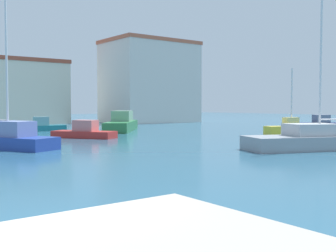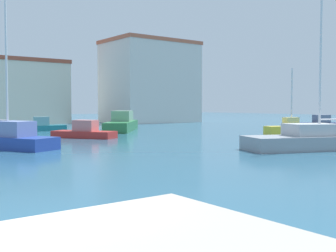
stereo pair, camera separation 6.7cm
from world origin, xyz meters
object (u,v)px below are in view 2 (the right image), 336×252
at_px(motorboat_navy_center_channel, 320,126).
at_px(motorboat_teal_inner_mooring, 41,127).
at_px(motorboat_green_distant_north, 122,124).
at_px(motorboat_red_near_pier, 84,132).
at_px(sailboat_blue_far_left, 9,138).
at_px(sailboat_yellow_outer_mooring, 291,130).
at_px(sailboat_grey_mid_harbor, 318,139).

xyz_separation_m(motorboat_navy_center_channel, motorboat_teal_inner_mooring, (-20.34, 16.84, -0.13)).
bearing_deg(motorboat_green_distant_north, motorboat_navy_center_channel, -41.34).
xyz_separation_m(motorboat_green_distant_north, motorboat_red_near_pier, (-6.80, -5.88, -0.25)).
relative_size(sailboat_blue_far_left, motorboat_red_near_pier, 1.95).
bearing_deg(motorboat_green_distant_north, sailboat_blue_far_left, -142.76).
relative_size(sailboat_yellow_outer_mooring, motorboat_red_near_pier, 1.07).
relative_size(sailboat_blue_far_left, motorboat_navy_center_channel, 1.98).
distance_m(sailboat_grey_mid_harbor, sailboat_blue_far_left, 17.49).
xyz_separation_m(motorboat_navy_center_channel, motorboat_red_near_pier, (-20.85, 6.49, -0.10)).
bearing_deg(sailboat_grey_mid_harbor, motorboat_green_distant_north, 89.99).
xyz_separation_m(sailboat_grey_mid_harbor, sailboat_yellow_outer_mooring, (6.18, 6.34, 0.00)).
xyz_separation_m(motorboat_teal_inner_mooring, motorboat_red_near_pier, (-0.51, -10.35, 0.03)).
xyz_separation_m(sailboat_grey_mid_harbor, motorboat_green_distant_north, (0.00, 21.31, 0.14)).
height_order(motorboat_green_distant_north, motorboat_red_near_pier, motorboat_green_distant_north).
distance_m(sailboat_grey_mid_harbor, motorboat_green_distant_north, 21.31).
bearing_deg(sailboat_blue_far_left, motorboat_teal_inner_mooring, 63.58).
bearing_deg(motorboat_teal_inner_mooring, motorboat_green_distant_north, -35.42).
bearing_deg(motorboat_red_near_pier, motorboat_navy_center_channel, -17.28).
height_order(sailboat_yellow_outer_mooring, motorboat_red_near_pier, sailboat_yellow_outer_mooring).
distance_m(sailboat_grey_mid_harbor, motorboat_teal_inner_mooring, 26.54).
height_order(sailboat_grey_mid_harbor, sailboat_yellow_outer_mooring, sailboat_grey_mid_harbor).
bearing_deg(motorboat_teal_inner_mooring, motorboat_red_near_pier, -92.82).
height_order(motorboat_green_distant_north, sailboat_blue_far_left, sailboat_blue_far_left).
bearing_deg(motorboat_navy_center_channel, motorboat_teal_inner_mooring, 140.39).
relative_size(motorboat_navy_center_channel, motorboat_red_near_pier, 0.99).
bearing_deg(motorboat_navy_center_channel, sailboat_grey_mid_harbor, -147.53).
bearing_deg(motorboat_teal_inner_mooring, motorboat_navy_center_channel, -39.61).
xyz_separation_m(sailboat_blue_far_left, motorboat_red_near_pier, (6.88, 4.52, -0.14)).
distance_m(sailboat_yellow_outer_mooring, motorboat_navy_center_channel, 8.30).
bearing_deg(motorboat_red_near_pier, motorboat_green_distant_north, 40.84).
bearing_deg(motorboat_teal_inner_mooring, sailboat_yellow_outer_mooring, -57.34).
bearing_deg(motorboat_navy_center_channel, sailboat_blue_far_left, 175.94).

